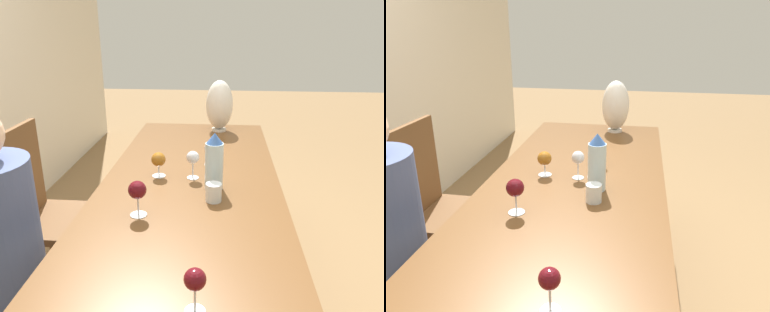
{
  "view_description": "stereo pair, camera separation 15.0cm",
  "coord_description": "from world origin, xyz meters",
  "views": [
    {
      "loc": [
        -1.5,
        -0.14,
        1.51
      ],
      "look_at": [
        0.23,
        0.0,
        0.87
      ],
      "focal_mm": 35.0,
      "sensor_mm": 36.0,
      "label": 1
    },
    {
      "loc": [
        -1.48,
        -0.29,
        1.51
      ],
      "look_at": [
        0.23,
        0.0,
        0.87
      ],
      "focal_mm": 35.0,
      "sensor_mm": 36.0,
      "label": 2
    }
  ],
  "objects": [
    {
      "name": "dining_table",
      "position": [
        0.0,
        0.0,
        0.7
      ],
      "size": [
        2.4,
        0.85,
        0.77
      ],
      "color": "brown",
      "rests_on": "ground_plane"
    },
    {
      "name": "water_bottle",
      "position": [
        0.08,
        -0.11,
        0.9
      ],
      "size": [
        0.08,
        0.08,
        0.27
      ],
      "color": "silver",
      "rests_on": "dining_table"
    },
    {
      "name": "water_tumbler",
      "position": [
        -0.05,
        -0.12,
        0.81
      ],
      "size": [
        0.07,
        0.07,
        0.08
      ],
      "color": "silver",
      "rests_on": "dining_table"
    },
    {
      "name": "vase",
      "position": [
        1.04,
        -0.12,
        0.96
      ],
      "size": [
        0.18,
        0.18,
        0.35
      ],
      "color": "silver",
      "rests_on": "dining_table"
    },
    {
      "name": "wine_glass_0",
      "position": [
        0.2,
        0.16,
        0.86
      ],
      "size": [
        0.07,
        0.07,
        0.12
      ],
      "color": "silver",
      "rests_on": "dining_table"
    },
    {
      "name": "wine_glass_1",
      "position": [
        -0.7,
        -0.08,
        0.87
      ],
      "size": [
        0.06,
        0.06,
        0.14
      ],
      "color": "silver",
      "rests_on": "dining_table"
    },
    {
      "name": "wine_glass_2",
      "position": [
        -0.2,
        0.18,
        0.88
      ],
      "size": [
        0.07,
        0.07,
        0.15
      ],
      "color": "silver",
      "rests_on": "dining_table"
    },
    {
      "name": "wine_glass_4",
      "position": [
        0.38,
        -0.09,
        0.86
      ],
      "size": [
        0.07,
        0.07,
        0.13
      ],
      "color": "silver",
      "rests_on": "dining_table"
    },
    {
      "name": "wine_glass_5",
      "position": [
        0.19,
        -0.01,
        0.88
      ],
      "size": [
        0.06,
        0.06,
        0.14
      ],
      "color": "silver",
      "rests_on": "dining_table"
    },
    {
      "name": "chair_far",
      "position": [
        0.27,
        0.8,
        0.52
      ],
      "size": [
        0.44,
        0.44,
        0.99
      ],
      "color": "brown",
      "rests_on": "ground_plane"
    },
    {
      "name": "person_near",
      "position": [
        -0.32,
        0.71,
        0.66
      ],
      "size": [
        0.34,
        0.34,
        1.23
      ],
      "color": "#2D2D38",
      "rests_on": "ground_plane"
    }
  ]
}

